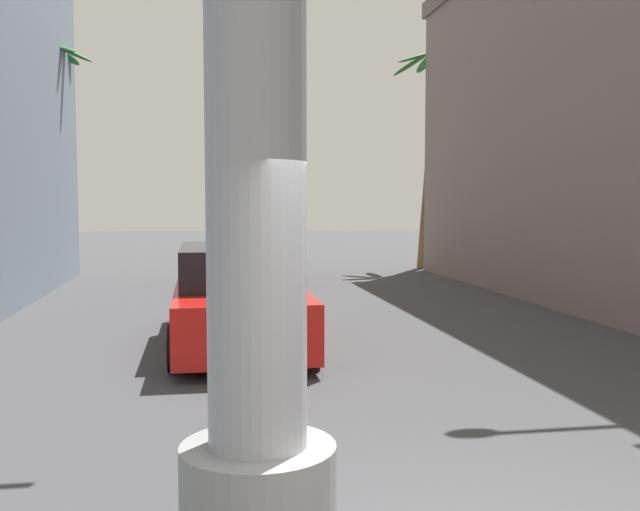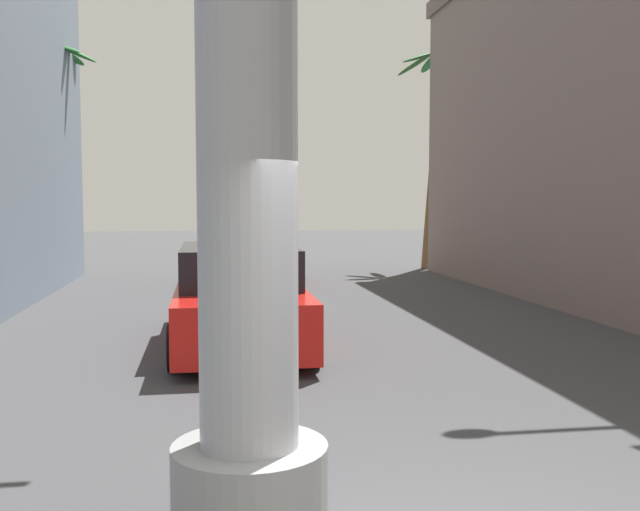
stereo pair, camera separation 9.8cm
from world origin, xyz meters
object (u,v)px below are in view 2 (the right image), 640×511
object	(u,v)px
car_lead	(238,297)
palm_tree_far_right	(436,121)
palm_tree_far_left	(52,135)
car_far	(252,258)

from	to	relation	value
car_lead	palm_tree_far_right	distance (m)	14.45
palm_tree_far_left	palm_tree_far_right	world-z (taller)	palm_tree_far_right
car_far	palm_tree_far_right	bearing A→B (deg)	29.60
car_far	palm_tree_far_right	xyz separation A→B (m)	(6.41, 3.64, 4.22)
palm_tree_far_right	car_lead	bearing A→B (deg)	-121.05
car_far	palm_tree_far_left	size ratio (longest dim) A/B	0.63
palm_tree_far_left	palm_tree_far_right	bearing A→B (deg)	8.98
palm_tree_far_left	palm_tree_far_right	distance (m)	12.09
car_far	palm_tree_far_right	size ratio (longest dim) A/B	0.58
car_far	car_lead	bearing A→B (deg)	-95.05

